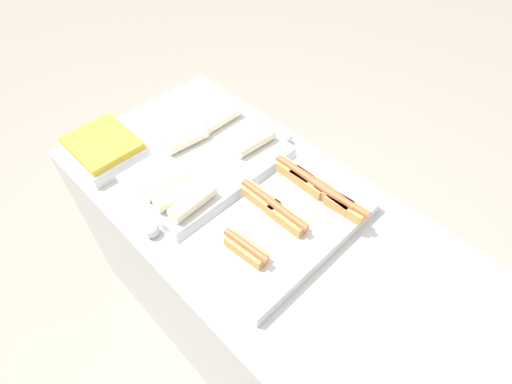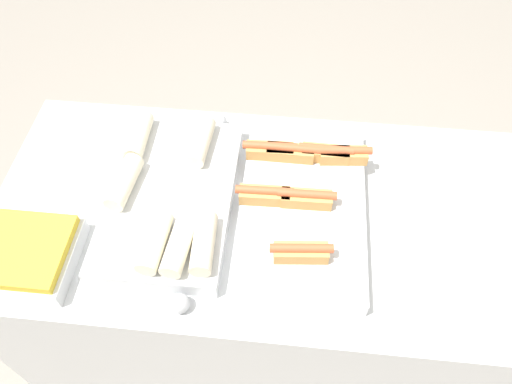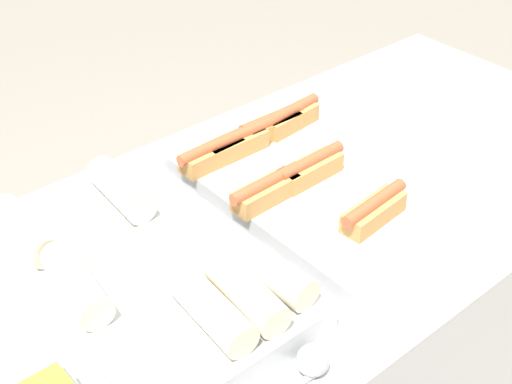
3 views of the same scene
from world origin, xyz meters
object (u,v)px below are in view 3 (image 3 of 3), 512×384
Objects in this scene: tray_wraps at (149,271)px; serving_spoon_far at (91,180)px; serving_spoon_near at (304,368)px; tray_hotdogs at (303,184)px.

serving_spoon_far is at bearing 77.60° from tray_wraps.
serving_spoon_near is at bearing -77.59° from tray_wraps.
tray_wraps is 2.18× the size of serving_spoon_far.
tray_hotdogs is at bearing 3.13° from tray_wraps.
serving_spoon_near is at bearing -133.06° from tray_hotdogs.
serving_spoon_near is (-0.28, -0.30, -0.01)m from tray_hotdogs.
serving_spoon_near is at bearing -90.30° from serving_spoon_far.
tray_hotdogs is 2.27× the size of serving_spoon_far.
tray_wraps reaches higher than serving_spoon_near.
tray_wraps is at bearing -102.40° from serving_spoon_far.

